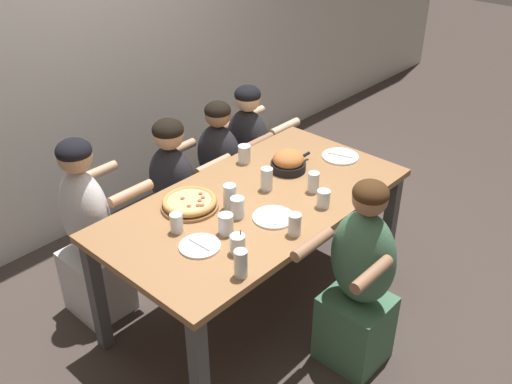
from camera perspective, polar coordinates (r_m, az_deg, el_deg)
ground_plane at (r=3.70m, az=-0.00°, el=-11.08°), size 18.00×18.00×0.00m
restaurant_back_panel at (r=4.08m, az=-17.52°, el=17.29°), size 10.00×0.06×3.20m
dining_table at (r=3.27m, az=-0.00°, el=-2.07°), size 1.81×0.95×0.78m
pizza_board_main at (r=3.16m, az=-6.65°, el=-1.09°), size 0.32×0.32×0.06m
skillet_bowl at (r=3.50m, az=3.26°, el=3.03°), size 0.32×0.22×0.13m
empty_plate_a at (r=2.86m, az=-5.65°, el=-5.40°), size 0.21×0.21×0.02m
empty_plate_b at (r=3.06m, az=1.75°, el=-2.53°), size 0.23×0.23×0.02m
empty_plate_c at (r=3.71m, az=8.42°, el=3.54°), size 0.24×0.24×0.02m
cocktail_glass_blue at (r=2.79m, az=-1.85°, el=-5.34°), size 0.08×0.08×0.13m
drinking_glass_a at (r=3.29m, az=1.08°, el=1.17°), size 0.07×0.07×0.14m
drinking_glass_b at (r=3.29m, az=5.76°, el=0.88°), size 0.07×0.07×0.12m
drinking_glass_c at (r=3.59m, az=-1.17°, el=3.73°), size 0.08×0.08×0.11m
drinking_glass_d at (r=2.92m, az=-3.02°, el=-3.22°), size 0.08×0.08×0.11m
drinking_glass_e at (r=3.11m, az=-2.64°, el=-0.64°), size 0.07×0.07×0.15m
drinking_glass_f at (r=2.96m, az=-7.95°, el=-3.09°), size 0.07×0.07×0.11m
drinking_glass_g at (r=3.16m, az=6.75°, el=-0.77°), size 0.07×0.07×0.10m
drinking_glass_h at (r=2.92m, az=3.88°, el=-3.38°), size 0.07×0.07×0.12m
drinking_glass_i at (r=3.05m, az=-1.87°, el=-1.67°), size 0.08×0.08×0.12m
drinking_glass_j at (r=2.64m, az=-1.53°, el=-7.31°), size 0.06×0.06×0.14m
diner_far_midright at (r=4.03m, az=-3.56°, el=1.28°), size 0.51×0.40×1.06m
diner_far_right at (r=4.20m, az=-0.75°, el=2.94°), size 0.51×0.40×1.09m
diner_near_center at (r=3.07m, az=10.27°, el=-9.23°), size 0.51×0.40×1.15m
diner_far_left at (r=3.47m, az=-16.24°, el=-4.41°), size 0.51×0.40×1.17m
diner_far_center at (r=3.79m, az=-8.14°, el=-0.89°), size 0.51×0.40×1.08m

